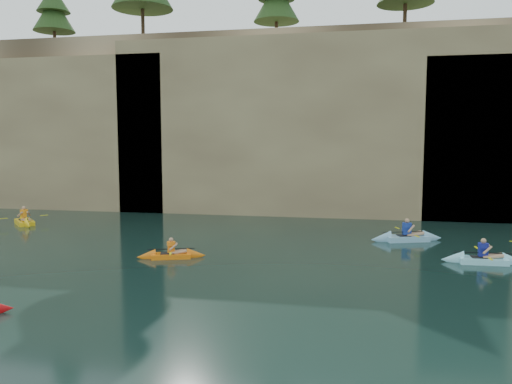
# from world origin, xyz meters

# --- Properties ---
(ground) EXTENTS (160.00, 160.00, 0.00)m
(ground) POSITION_xyz_m (0.00, 0.00, 0.00)
(ground) COLOR black
(ground) RESTS_ON ground
(cliff) EXTENTS (70.00, 16.00, 12.00)m
(cliff) POSITION_xyz_m (0.00, 30.00, 6.00)
(cliff) COLOR tan
(cliff) RESTS_ON ground
(cliff_slab_center) EXTENTS (24.00, 2.40, 11.40)m
(cliff_slab_center) POSITION_xyz_m (2.00, 22.60, 5.70)
(cliff_slab_center) COLOR tan
(cliff_slab_center) RESTS_ON ground
(sea_cave_west) EXTENTS (4.50, 1.00, 4.00)m
(sea_cave_west) POSITION_xyz_m (-18.00, 21.95, 2.00)
(sea_cave_west) COLOR black
(sea_cave_west) RESTS_ON ground
(sea_cave_center) EXTENTS (3.50, 1.00, 3.20)m
(sea_cave_center) POSITION_xyz_m (-4.00, 21.95, 1.60)
(sea_cave_center) COLOR black
(sea_cave_center) RESTS_ON ground
(sea_cave_east) EXTENTS (5.00, 1.00, 4.50)m
(sea_cave_east) POSITION_xyz_m (10.00, 21.95, 2.25)
(sea_cave_east) COLOR black
(sea_cave_east) RESTS_ON ground
(kayaker_orange) EXTENTS (2.78, 2.00, 1.03)m
(kayaker_orange) POSITION_xyz_m (-2.03, 9.81, 0.13)
(kayaker_orange) COLOR orange
(kayaker_orange) RESTS_ON ground
(kayaker_ltblue_near) EXTENTS (3.08, 2.39, 1.21)m
(kayaker_ltblue_near) POSITION_xyz_m (9.97, 11.30, 0.15)
(kayaker_ltblue_near) COLOR #98EAFF
(kayaker_ltblue_near) RESTS_ON ground
(kayaker_yellow) EXTENTS (2.76, 2.75, 1.28)m
(kayaker_yellow) POSITION_xyz_m (-13.03, 15.88, 0.16)
(kayaker_yellow) COLOR yellow
(kayaker_yellow) RESTS_ON ground
(kayaker_ltblue_mid) EXTENTS (3.54, 2.48, 1.32)m
(kayaker_ltblue_mid) POSITION_xyz_m (7.55, 15.17, 0.16)
(kayaker_ltblue_mid) COLOR #87C0E2
(kayaker_ltblue_mid) RESTS_ON ground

